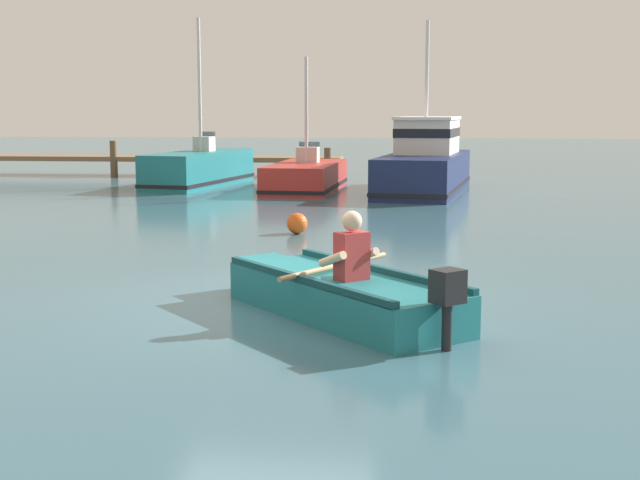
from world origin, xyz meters
TOP-DOWN VIEW (x-y plane):
  - ground_plane at (0.00, 0.00)m, footprint 120.00×120.00m
  - wooden_dock at (-8.42, 19.37)m, footprint 15.36×1.64m
  - rowboat_with_person at (0.90, -0.58)m, footprint 2.92×3.19m
  - moored_boat_teal at (-4.66, 15.50)m, footprint 2.43×5.31m
  - moored_boat_red at (-1.34, 14.48)m, footprint 2.02×4.71m
  - moored_boat_navy at (2.01, 14.27)m, footprint 2.84×6.32m
  - mooring_buoy at (-0.42, 5.74)m, footprint 0.39×0.39m

SIDE VIEW (x-z plane):
  - ground_plane at x=0.00m, z-range 0.00..0.00m
  - mooring_buoy at x=-0.42m, z-range 0.00..0.39m
  - rowboat_with_person at x=0.90m, z-range -0.34..0.85m
  - moored_boat_red at x=-1.34m, z-range -1.49..2.23m
  - moored_boat_teal at x=-4.66m, z-range -1.96..2.96m
  - wooden_dock at x=-8.42m, z-range -0.02..1.20m
  - moored_boat_navy at x=2.01m, z-range -1.53..3.10m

